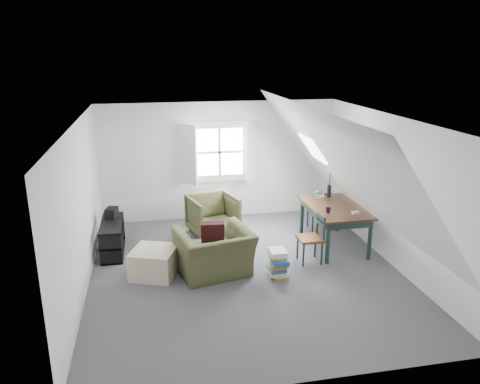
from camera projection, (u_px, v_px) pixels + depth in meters
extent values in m
plane|color=#4C4C51|center=(246.00, 272.00, 7.73)|extent=(5.50, 5.50, 0.00)
plane|color=white|center=(246.00, 121.00, 7.00)|extent=(5.50, 5.50, 0.00)
plane|color=white|center=(219.00, 161.00, 9.94)|extent=(5.00, 0.00, 5.00)
plane|color=white|center=(301.00, 281.00, 4.78)|extent=(5.00, 0.00, 5.00)
plane|color=white|center=(80.00, 210.00, 6.90)|extent=(0.00, 5.50, 5.50)
plane|color=white|center=(392.00, 191.00, 7.83)|extent=(0.00, 5.50, 5.50)
plane|color=white|center=(144.00, 173.00, 6.92)|extent=(3.19, 5.50, 4.48)
plane|color=white|center=(340.00, 163.00, 7.50)|extent=(3.19, 5.50, 4.48)
cube|color=white|center=(219.00, 152.00, 9.86)|extent=(1.30, 0.04, 1.30)
cube|color=white|center=(188.00, 155.00, 9.59)|extent=(0.35, 0.35, 1.25)
cube|color=white|center=(252.00, 152.00, 9.84)|extent=(0.35, 0.35, 1.25)
cube|color=white|center=(219.00, 152.00, 9.86)|extent=(1.00, 0.02, 1.00)
cube|color=white|center=(220.00, 152.00, 9.84)|extent=(1.08, 0.04, 0.05)
cube|color=white|center=(220.00, 152.00, 9.84)|extent=(0.05, 0.04, 1.08)
cube|color=white|center=(313.00, 149.00, 8.72)|extent=(0.35, 0.75, 0.47)
imported|color=#414525|center=(215.00, 273.00, 7.68)|extent=(1.33, 1.22, 0.75)
imported|color=#414525|center=(213.00, 234.00, 9.30)|extent=(1.06, 1.08, 0.80)
cube|color=#360E16|center=(213.00, 232.00, 7.62)|extent=(0.40, 0.25, 0.40)
cube|color=beige|center=(154.00, 262.00, 7.56)|extent=(0.86, 0.86, 0.45)
cube|color=#341E11|center=(335.00, 207.00, 8.54)|extent=(0.93, 1.55, 0.04)
cube|color=#1B2E2B|center=(334.00, 212.00, 8.57)|extent=(0.83, 1.45, 0.12)
cylinder|color=#1B2E2B|center=(328.00, 243.00, 7.94)|extent=(0.07, 0.07, 0.73)
cylinder|color=#1B2E2B|center=(370.00, 240.00, 8.08)|extent=(0.07, 0.07, 0.73)
cylinder|color=#1B2E2B|center=(302.00, 216.00, 9.24)|extent=(0.07, 0.07, 0.73)
cylinder|color=#1B2E2B|center=(338.00, 213.00, 9.38)|extent=(0.07, 0.07, 0.73)
sphere|color=silver|center=(319.00, 194.00, 8.90)|extent=(0.20, 0.20, 0.20)
cylinder|color=silver|center=(319.00, 187.00, 8.86)|extent=(0.06, 0.06, 0.11)
cylinder|color=black|center=(329.00, 191.00, 9.04)|extent=(0.08, 0.08, 0.24)
cylinder|color=#3F2D1E|center=(330.00, 178.00, 8.96)|extent=(0.03, 0.05, 0.43)
cylinder|color=#3F2D1E|center=(330.00, 178.00, 8.97)|extent=(0.04, 0.06, 0.43)
cylinder|color=#3F2D1E|center=(330.00, 178.00, 8.95)|extent=(0.05, 0.07, 0.42)
imported|color=black|center=(328.00, 213.00, 8.21)|extent=(0.10, 0.10, 0.09)
cube|color=white|center=(356.00, 213.00, 8.15)|extent=(0.12, 0.08, 0.04)
cube|color=#5D2F12|center=(318.00, 210.00, 9.48)|extent=(0.38, 0.38, 0.05)
cylinder|color=#1B2E2B|center=(322.00, 217.00, 9.71)|extent=(0.03, 0.03, 0.39)
cylinder|color=#1B2E2B|center=(327.00, 222.00, 9.43)|extent=(0.03, 0.03, 0.39)
cylinder|color=#1B2E2B|center=(308.00, 218.00, 9.66)|extent=(0.03, 0.03, 0.39)
cylinder|color=#1B2E2B|center=(313.00, 223.00, 9.37)|extent=(0.03, 0.03, 0.39)
cylinder|color=#1B2E2B|center=(329.00, 203.00, 9.29)|extent=(0.03, 0.03, 0.41)
cylinder|color=#1B2E2B|center=(314.00, 204.00, 9.23)|extent=(0.03, 0.03, 0.41)
cube|color=#1B2E2B|center=(322.00, 195.00, 9.21)|extent=(0.31, 0.03, 0.07)
cube|color=#1B2E2B|center=(321.00, 201.00, 9.25)|extent=(0.31, 0.03, 0.05)
cube|color=#5D2F12|center=(310.00, 238.00, 7.98)|extent=(0.40, 0.40, 0.05)
cylinder|color=#1B2E2B|center=(298.00, 247.00, 8.17)|extent=(0.03, 0.03, 0.41)
cylinder|color=#1B2E2B|center=(315.00, 246.00, 8.23)|extent=(0.03, 0.03, 0.41)
cylinder|color=#1B2E2B|center=(303.00, 255.00, 7.87)|extent=(0.03, 0.03, 0.41)
cylinder|color=#1B2E2B|center=(322.00, 254.00, 7.93)|extent=(0.03, 0.03, 0.41)
cylinder|color=#1B2E2B|center=(317.00, 223.00, 8.11)|extent=(0.03, 0.03, 0.43)
cylinder|color=#1B2E2B|center=(324.00, 230.00, 7.80)|extent=(0.03, 0.03, 0.43)
cube|color=#1B2E2B|center=(321.00, 217.00, 7.91)|extent=(0.03, 0.32, 0.08)
cube|color=#1B2E2B|center=(321.00, 224.00, 7.94)|extent=(0.03, 0.32, 0.06)
cube|color=black|center=(114.00, 251.00, 8.48)|extent=(0.37, 1.12, 0.03)
cube|color=black|center=(113.00, 238.00, 8.40)|extent=(0.37, 1.12, 0.03)
cube|color=black|center=(111.00, 223.00, 8.32)|extent=(0.37, 1.12, 0.03)
cube|color=black|center=(111.00, 250.00, 7.89)|extent=(0.37, 0.03, 0.56)
cube|color=black|center=(114.00, 227.00, 8.91)|extent=(0.37, 0.03, 0.56)
cube|color=#264C99|center=(112.00, 253.00, 8.14)|extent=(0.17, 0.19, 0.21)
cube|color=red|center=(114.00, 244.00, 8.54)|extent=(0.17, 0.22, 0.21)
cube|color=white|center=(111.00, 236.00, 8.19)|extent=(0.17, 0.21, 0.19)
cube|color=black|center=(112.00, 213.00, 8.53)|extent=(0.25, 0.29, 0.20)
cube|color=#B29933|center=(279.00, 275.00, 7.57)|extent=(0.24, 0.32, 0.04)
cube|color=white|center=(277.00, 273.00, 7.57)|extent=(0.31, 0.35, 0.04)
cube|color=white|center=(280.00, 271.00, 7.55)|extent=(0.26, 0.34, 0.04)
cube|color=#337F4C|center=(276.00, 269.00, 7.53)|extent=(0.26, 0.32, 0.03)
cube|color=#264C99|center=(278.00, 268.00, 7.50)|extent=(0.28, 0.36, 0.03)
cube|color=#B29933|center=(278.00, 265.00, 7.52)|extent=(0.24, 0.32, 0.03)
cube|color=#B29933|center=(278.00, 263.00, 7.53)|extent=(0.28, 0.35, 0.04)
cube|color=#264C99|center=(281.00, 262.00, 7.48)|extent=(0.28, 0.36, 0.04)
cube|color=#264C99|center=(279.00, 260.00, 7.46)|extent=(0.28, 0.35, 0.04)
cube|color=#B29933|center=(278.00, 256.00, 7.51)|extent=(0.26, 0.33, 0.04)
cube|color=white|center=(277.00, 254.00, 7.48)|extent=(0.26, 0.30, 0.05)
cube|color=white|center=(278.00, 251.00, 7.48)|extent=(0.26, 0.31, 0.04)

